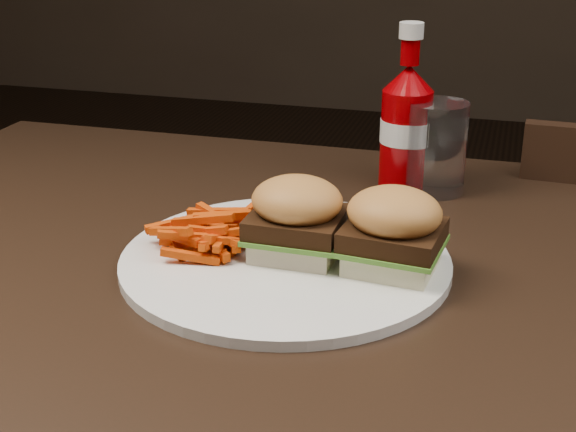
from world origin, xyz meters
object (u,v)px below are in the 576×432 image
(plate, at_px, (285,261))
(tumbler, at_px, (436,149))
(ketchup_bottle, at_px, (405,140))
(dining_table, at_px, (310,282))

(plate, xyz_separation_m, tumbler, (0.12, 0.26, 0.05))
(ketchup_bottle, height_order, tumbler, ketchup_bottle)
(plate, distance_m, ketchup_bottle, 0.29)
(plate, bearing_deg, dining_table, 22.22)
(dining_table, xyz_separation_m, plate, (-0.02, -0.01, 0.03))
(plate, bearing_deg, tumbler, 65.76)
(ketchup_bottle, bearing_deg, plate, -106.01)
(tumbler, bearing_deg, plate, -114.24)
(plate, height_order, ketchup_bottle, ketchup_bottle)
(dining_table, xyz_separation_m, tumbler, (0.09, 0.25, 0.08))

